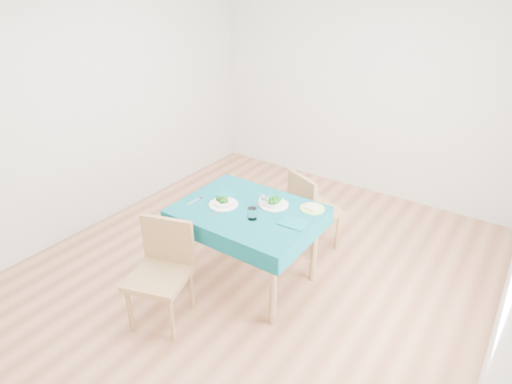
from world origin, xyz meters
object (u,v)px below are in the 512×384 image
Objects in this scene: chair_near at (157,264)px; chair_far at (316,202)px; side_plate at (312,209)px; bowl_far at (274,201)px; table at (248,246)px; bowl_near at (223,201)px.

chair_near is 1.73m from chair_far.
chair_far is 4.88× the size of side_plate.
chair_near is 1.11m from bowl_far.
bowl_near is at bearing -163.33° from table.
chair_near is 1.36m from side_plate.
table is 1.13× the size of chair_far.
chair_near reaches higher than chair_far.
table is 0.87m from chair_near.
bowl_far is at bearing 107.09° from chair_far.
chair_far is (0.52, 1.65, -0.03)m from chair_near.
chair_far is at bearing 74.49° from table.
chair_near is (-0.29, -0.81, 0.18)m from table.
chair_near is 5.20× the size of side_plate.
bowl_far is at bearing 48.21° from chair_near.
bowl_far reaches higher than side_plate.
side_plate is at bearing 38.56° from chair_near.
bowl_far reaches higher than table.
chair_far is 4.10× the size of bowl_far.
chair_far is 0.62m from side_plate.
bowl_near is at bearing 66.41° from chair_near.
bowl_far is at bearing 33.93° from bowl_near.
chair_near is 0.78m from bowl_near.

